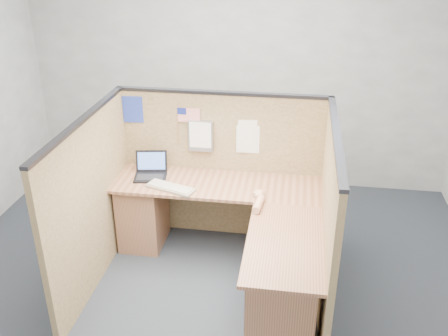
% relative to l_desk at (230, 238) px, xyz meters
% --- Properties ---
extents(floor, '(5.00, 5.00, 0.00)m').
position_rel_l_desk_xyz_m(floor, '(-0.18, -0.29, -0.39)').
color(floor, '#212730').
rests_on(floor, ground).
extents(wall_back, '(5.00, 0.00, 5.00)m').
position_rel_l_desk_xyz_m(wall_back, '(-0.18, 1.96, 1.01)').
color(wall_back, gray).
rests_on(wall_back, floor).
extents(cubicle_partitions, '(2.06, 1.83, 1.53)m').
position_rel_l_desk_xyz_m(cubicle_partitions, '(-0.18, 0.14, 0.38)').
color(cubicle_partitions, brown).
rests_on(cubicle_partitions, floor).
extents(l_desk, '(1.95, 1.75, 0.73)m').
position_rel_l_desk_xyz_m(l_desk, '(0.00, 0.00, 0.00)').
color(l_desk, brown).
rests_on(l_desk, floor).
extents(laptop, '(0.34, 0.34, 0.22)m').
position_rel_l_desk_xyz_m(laptop, '(-0.84, 0.46, 0.39)').
color(laptop, black).
rests_on(laptop, l_desk).
extents(keyboard, '(0.49, 0.30, 0.03)m').
position_rel_l_desk_xyz_m(keyboard, '(-0.59, 0.22, 0.35)').
color(keyboard, gray).
rests_on(keyboard, l_desk).
extents(mouse, '(0.10, 0.06, 0.04)m').
position_rel_l_desk_xyz_m(mouse, '(0.23, 0.19, 0.36)').
color(mouse, silver).
rests_on(mouse, l_desk).
extents(hand_forearm, '(0.10, 0.36, 0.08)m').
position_rel_l_desk_xyz_m(hand_forearm, '(0.24, 0.06, 0.37)').
color(hand_forearm, tan).
rests_on(hand_forearm, l_desk).
extents(blue_poster, '(0.20, 0.02, 0.26)m').
position_rel_l_desk_xyz_m(blue_poster, '(-1.06, 0.68, 0.92)').
color(blue_poster, '#22369F').
rests_on(blue_poster, cubicle_partitions).
extents(american_flag, '(0.22, 0.01, 0.38)m').
position_rel_l_desk_xyz_m(american_flag, '(-0.53, 0.67, 0.89)').
color(american_flag, olive).
rests_on(american_flag, cubicle_partitions).
extents(file_holder, '(0.24, 0.05, 0.31)m').
position_rel_l_desk_xyz_m(file_holder, '(-0.39, 0.66, 0.70)').
color(file_holder, slate).
rests_on(file_holder, cubicle_partitions).
extents(paper_left, '(0.24, 0.04, 0.31)m').
position_rel_l_desk_xyz_m(paper_left, '(0.09, 0.68, 0.72)').
color(paper_left, white).
rests_on(paper_left, cubicle_partitions).
extents(paper_right, '(0.22, 0.02, 0.28)m').
position_rel_l_desk_xyz_m(paper_right, '(0.07, 0.68, 0.68)').
color(paper_right, white).
rests_on(paper_right, cubicle_partitions).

